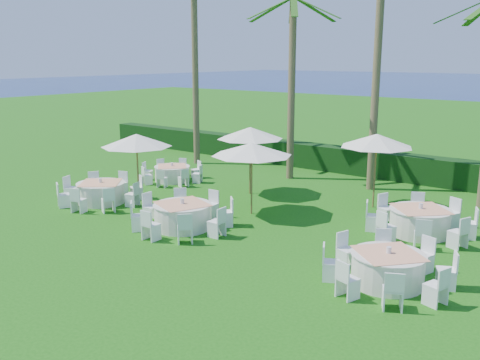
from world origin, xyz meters
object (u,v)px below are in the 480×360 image
object	(u,v)px
banquet_table_a	(101,192)
umbrella_c	(250,133)
banquet_table_b	(183,215)
umbrella_b	(252,149)
banquet_table_c	(388,268)
banquet_table_f	(420,221)
banquet_table_d	(172,173)
umbrella_a	(136,140)
umbrella_d	(377,140)

from	to	relation	value
banquet_table_a	umbrella_c	size ratio (longest dim) A/B	1.15
banquet_table_b	umbrella_b	size ratio (longest dim) A/B	1.16
banquet_table_c	umbrella_c	bearing A→B (deg)	147.45
banquet_table_a	banquet_table_b	size ratio (longest dim) A/B	0.96
banquet_table_f	umbrella_c	xyz separation A→B (m)	(-7.31, 0.85, 2.06)
banquet_table_d	umbrella_a	xyz separation A→B (m)	(1.82, -3.63, 2.11)
banquet_table_c	umbrella_c	world-z (taller)	umbrella_c
banquet_table_b	banquet_table_f	xyz separation A→B (m)	(6.37, 4.12, 0.00)
banquet_table_b	banquet_table_f	world-z (taller)	banquet_table_f
banquet_table_f	umbrella_b	xyz separation A→B (m)	(-5.55, -1.42, 1.90)
umbrella_a	umbrella_c	xyz separation A→B (m)	(2.30, 3.95, 0.03)
banquet_table_d	umbrella_a	distance (m)	4.58
banquet_table_b	umbrella_c	size ratio (longest dim) A/B	1.20
banquet_table_d	umbrella_b	size ratio (longest dim) A/B	0.95
umbrella_b	umbrella_c	distance (m)	2.88
umbrella_a	banquet_table_a	bearing A→B (deg)	-154.63
umbrella_d	banquet_table_d	bearing A→B (deg)	-170.46
banquet_table_a	banquet_table_c	world-z (taller)	same
banquet_table_f	umbrella_c	size ratio (longest dim) A/B	1.18
banquet_table_c	umbrella_b	distance (m)	7.13
banquet_table_a	banquet_table_b	bearing A→B (deg)	-4.45
umbrella_c	banquet_table_a	bearing A→B (deg)	-128.72
banquet_table_b	umbrella_b	world-z (taller)	umbrella_b
umbrella_d	umbrella_a	bearing A→B (deg)	-144.32
banquet_table_f	banquet_table_b	bearing A→B (deg)	-147.06
banquet_table_a	umbrella_b	xyz separation A→B (m)	(5.45, 2.34, 1.92)
umbrella_d	banquet_table_c	bearing A→B (deg)	-63.39
banquet_table_c	banquet_table_f	size ratio (longest dim) A/B	0.97
banquet_table_a	banquet_table_c	size ratio (longest dim) A/B	1.00
banquet_table_c	banquet_table_f	bearing A→B (deg)	99.35
banquet_table_a	umbrella_d	world-z (taller)	umbrella_d
umbrella_a	banquet_table_c	bearing A→B (deg)	-6.42
banquet_table_c	banquet_table_d	size ratio (longest dim) A/B	1.17
banquet_table_b	umbrella_a	world-z (taller)	umbrella_a
umbrella_a	banquet_table_d	bearing A→B (deg)	116.61
banquet_table_a	umbrella_d	xyz separation A→B (m)	(8.55, 5.80, 2.10)
umbrella_a	banquet_table_f	bearing A→B (deg)	17.89
banquet_table_a	umbrella_b	size ratio (longest dim) A/B	1.11
banquet_table_b	banquet_table_d	bearing A→B (deg)	137.39
banquet_table_d	banquet_table_f	world-z (taller)	banquet_table_f
umbrella_b	banquet_table_c	bearing A→B (deg)	-24.39
banquet_table_d	umbrella_c	size ratio (longest dim) A/B	0.98
banquet_table_a	banquet_table_f	bearing A→B (deg)	18.88
umbrella_b	umbrella_a	bearing A→B (deg)	-157.52
banquet_table_a	banquet_table_d	world-z (taller)	banquet_table_a
banquet_table_a	banquet_table_d	xyz separation A→B (m)	(-0.42, 4.29, -0.05)
banquet_table_b	umbrella_c	world-z (taller)	umbrella_c
banquet_table_c	umbrella_a	world-z (taller)	umbrella_a
umbrella_a	umbrella_d	distance (m)	8.81
banquet_table_b	banquet_table_c	size ratio (longest dim) A/B	1.05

